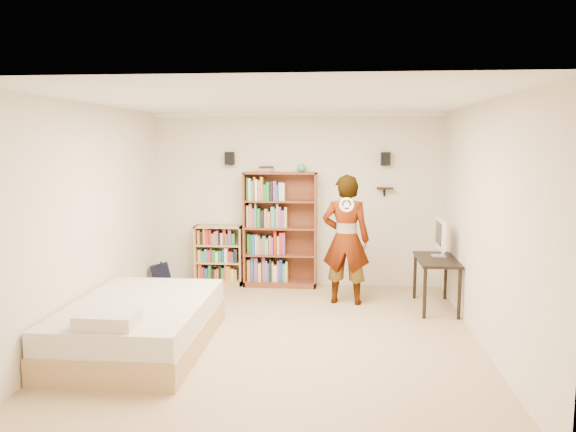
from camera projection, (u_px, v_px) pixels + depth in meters
The scene contains 14 objects.
ground at pixel (281, 337), 6.52m from camera, with size 4.50×5.00×0.01m, color tan.
room_shell at pixel (281, 186), 6.29m from camera, with size 4.52×5.02×2.71m.
crown_molding at pixel (281, 104), 6.17m from camera, with size 4.50×5.00×0.06m.
speaker_left at pixel (230, 158), 8.72m from camera, with size 0.14×0.12×0.20m, color black.
speaker_right at pixel (386, 159), 8.51m from camera, with size 0.14×0.12×0.20m, color black.
wall_shelf at pixel (385, 188), 8.58m from camera, with size 0.25×0.16×0.03m, color black.
tall_bookshelf at pixel (280, 230), 8.73m from camera, with size 1.13×0.33×1.79m, color brown, non-canonical shape.
low_bookshelf at pixel (219, 255), 8.90m from camera, with size 0.75×0.28×0.94m, color tan, non-canonical shape.
computer_desk at pixel (436, 283), 7.61m from camera, with size 0.51×1.02×0.69m, color black, non-canonical shape.
imac at pixel (439, 238), 7.67m from camera, with size 0.10×0.52×0.52m, color white, non-canonical shape.
daybed at pixel (140, 319), 6.14m from camera, with size 1.44×2.21×0.65m, color beige, non-canonical shape.
person at pixel (346, 239), 7.80m from camera, with size 0.66×0.43×1.81m, color black.
wii_wheel at pixel (347, 205), 7.40m from camera, with size 0.20×0.20×0.03m, color white.
navy_bag at pixel (162, 276), 8.60m from camera, with size 0.30×0.20×0.41m, color black, non-canonical shape.
Camera 1 is at (0.64, -6.25, 2.24)m, focal length 35.00 mm.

